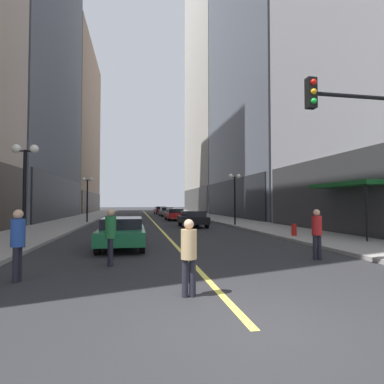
{
  "coord_description": "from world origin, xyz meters",
  "views": [
    {
      "loc": [
        -1.84,
        -4.56,
        1.99
      ],
      "look_at": [
        4.87,
        31.99,
        3.29
      ],
      "focal_mm": 28.75,
      "sensor_mm": 36.0,
      "label": 1
    }
  ],
  "objects_px": {
    "traffic_light_near_right": "(376,145)",
    "street_lamp_left_far": "(87,189)",
    "car_green": "(122,231)",
    "street_lamp_left_near": "(25,172)",
    "car_grey": "(166,211)",
    "fire_hydrant_right": "(294,231)",
    "street_lamp_right_mid": "(235,188)",
    "car_black": "(193,218)",
    "pedestrian_in_tan_trench": "(189,252)",
    "pedestrian_in_green_parka": "(111,232)",
    "pedestrian_in_red_jacket": "(317,230)",
    "car_maroon": "(160,210)",
    "car_red": "(174,214)",
    "pedestrian_in_blue_hoodie": "(18,239)"
  },
  "relations": [
    {
      "from": "traffic_light_near_right",
      "to": "street_lamp_left_far",
      "type": "height_order",
      "value": "traffic_light_near_right"
    },
    {
      "from": "car_green",
      "to": "street_lamp_left_near",
      "type": "bearing_deg",
      "value": -178.09
    },
    {
      "from": "car_grey",
      "to": "fire_hydrant_right",
      "type": "height_order",
      "value": "car_grey"
    },
    {
      "from": "street_lamp_left_near",
      "to": "street_lamp_left_far",
      "type": "height_order",
      "value": "same"
    },
    {
      "from": "street_lamp_left_far",
      "to": "street_lamp_right_mid",
      "type": "bearing_deg",
      "value": -24.56
    },
    {
      "from": "car_green",
      "to": "car_black",
      "type": "xyz_separation_m",
      "value": [
        5.19,
        10.73,
        -0.0
      ]
    },
    {
      "from": "car_black",
      "to": "pedestrian_in_tan_trench",
      "type": "xyz_separation_m",
      "value": [
        -3.48,
        -18.22,
        0.23
      ]
    },
    {
      "from": "car_green",
      "to": "street_lamp_left_far",
      "type": "xyz_separation_m",
      "value": [
        -3.97,
        16.74,
        2.54
      ]
    },
    {
      "from": "pedestrian_in_green_parka",
      "to": "pedestrian_in_tan_trench",
      "type": "xyz_separation_m",
      "value": [
        1.89,
        -3.54,
        -0.1
      ]
    },
    {
      "from": "pedestrian_in_red_jacket",
      "to": "street_lamp_right_mid",
      "type": "xyz_separation_m",
      "value": [
        1.98,
        15.0,
        2.23
      ]
    },
    {
      "from": "pedestrian_in_green_parka",
      "to": "fire_hydrant_right",
      "type": "xyz_separation_m",
      "value": [
        9.51,
        5.93,
        -0.65
      ]
    },
    {
      "from": "fire_hydrant_right",
      "to": "car_maroon",
      "type": "bearing_deg",
      "value": 96.62
    },
    {
      "from": "car_maroon",
      "to": "car_black",
      "type": "bearing_deg",
      "value": -89.42
    },
    {
      "from": "street_lamp_right_mid",
      "to": "fire_hydrant_right",
      "type": "distance_m",
      "value": 9.37
    },
    {
      "from": "pedestrian_in_red_jacket",
      "to": "pedestrian_in_tan_trench",
      "type": "bearing_deg",
      "value": -146.69
    },
    {
      "from": "car_black",
      "to": "pedestrian_in_green_parka",
      "type": "relative_size",
      "value": 2.32
    },
    {
      "from": "car_maroon",
      "to": "street_lamp_right_mid",
      "type": "relative_size",
      "value": 1.06
    },
    {
      "from": "car_maroon",
      "to": "traffic_light_near_right",
      "type": "height_order",
      "value": "traffic_light_near_right"
    },
    {
      "from": "car_black",
      "to": "pedestrian_in_green_parka",
      "type": "height_order",
      "value": "pedestrian_in_green_parka"
    },
    {
      "from": "fire_hydrant_right",
      "to": "street_lamp_right_mid",
      "type": "bearing_deg",
      "value": 93.21
    },
    {
      "from": "car_black",
      "to": "street_lamp_left_near",
      "type": "xyz_separation_m",
      "value": [
        -9.16,
        -10.86,
        2.54
      ]
    },
    {
      "from": "car_green",
      "to": "traffic_light_near_right",
      "type": "height_order",
      "value": "traffic_light_near_right"
    },
    {
      "from": "car_black",
      "to": "fire_hydrant_right",
      "type": "bearing_deg",
      "value": -64.68
    },
    {
      "from": "street_lamp_right_mid",
      "to": "pedestrian_in_green_parka",
      "type": "bearing_deg",
      "value": -121.27
    },
    {
      "from": "car_black",
      "to": "street_lamp_left_far",
      "type": "bearing_deg",
      "value": 146.72
    },
    {
      "from": "car_green",
      "to": "street_lamp_right_mid",
      "type": "height_order",
      "value": "street_lamp_right_mid"
    },
    {
      "from": "pedestrian_in_red_jacket",
      "to": "traffic_light_near_right",
      "type": "bearing_deg",
      "value": -61.9
    },
    {
      "from": "car_red",
      "to": "pedestrian_in_red_jacket",
      "type": "xyz_separation_m",
      "value": [
        1.94,
        -24.72,
        0.31
      ]
    },
    {
      "from": "fire_hydrant_right",
      "to": "car_grey",
      "type": "bearing_deg",
      "value": 98.32
    },
    {
      "from": "car_black",
      "to": "car_maroon",
      "type": "height_order",
      "value": "same"
    },
    {
      "from": "street_lamp_left_near",
      "to": "fire_hydrant_right",
      "type": "relative_size",
      "value": 5.54
    },
    {
      "from": "car_black",
      "to": "pedestrian_in_tan_trench",
      "type": "relative_size",
      "value": 2.55
    },
    {
      "from": "traffic_light_near_right",
      "to": "street_lamp_left_near",
      "type": "relative_size",
      "value": 1.28
    },
    {
      "from": "car_black",
      "to": "pedestrian_in_blue_hoodie",
      "type": "xyz_separation_m",
      "value": [
        -7.52,
        -16.24,
        0.35
      ]
    },
    {
      "from": "pedestrian_in_blue_hoodie",
      "to": "pedestrian_in_tan_trench",
      "type": "xyz_separation_m",
      "value": [
        4.04,
        -1.99,
        -0.12
      ]
    },
    {
      "from": "street_lamp_right_mid",
      "to": "car_grey",
      "type": "bearing_deg",
      "value": 100.52
    },
    {
      "from": "pedestrian_in_blue_hoodie",
      "to": "fire_hydrant_right",
      "type": "distance_m",
      "value": 13.87
    },
    {
      "from": "car_red",
      "to": "traffic_light_near_right",
      "type": "bearing_deg",
      "value": -83.81
    },
    {
      "from": "car_black",
      "to": "car_grey",
      "type": "distance_m",
      "value": 20.59
    },
    {
      "from": "pedestrian_in_red_jacket",
      "to": "fire_hydrant_right",
      "type": "relative_size",
      "value": 2.2
    },
    {
      "from": "traffic_light_near_right",
      "to": "street_lamp_right_mid",
      "type": "xyz_separation_m",
      "value": [
        1.05,
        16.74,
        -0.49
      ]
    },
    {
      "from": "pedestrian_in_red_jacket",
      "to": "pedestrian_in_green_parka",
      "type": "distance_m",
      "value": 7.04
    },
    {
      "from": "car_green",
      "to": "pedestrian_in_green_parka",
      "type": "relative_size",
      "value": 2.51
    },
    {
      "from": "car_green",
      "to": "fire_hydrant_right",
      "type": "xyz_separation_m",
      "value": [
        9.33,
        1.98,
        -0.32
      ]
    },
    {
      "from": "pedestrian_in_blue_hoodie",
      "to": "pedestrian_in_green_parka",
      "type": "distance_m",
      "value": 2.65
    },
    {
      "from": "pedestrian_in_red_jacket",
      "to": "street_lamp_left_near",
      "type": "xyz_separation_m",
      "value": [
        -10.82,
        3.98,
        2.23
      ]
    },
    {
      "from": "pedestrian_in_green_parka",
      "to": "street_lamp_left_near",
      "type": "bearing_deg",
      "value": 134.78
    },
    {
      "from": "car_grey",
      "to": "pedestrian_in_blue_hoodie",
      "type": "distance_m",
      "value": 37.56
    },
    {
      "from": "pedestrian_in_red_jacket",
      "to": "street_lamp_right_mid",
      "type": "height_order",
      "value": "street_lamp_right_mid"
    },
    {
      "from": "pedestrian_in_red_jacket",
      "to": "street_lamp_right_mid",
      "type": "bearing_deg",
      "value": 82.5
    }
  ]
}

